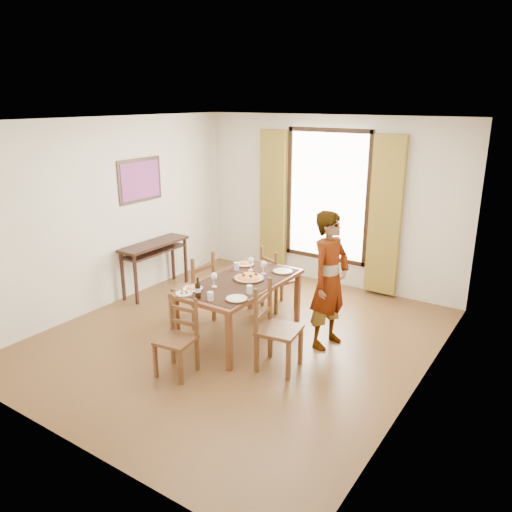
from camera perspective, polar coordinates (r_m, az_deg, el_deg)
The scene contains 22 objects.
ground at distance 6.50m, azimuth -1.99°, elevation -9.27°, with size 5.00×5.00×0.00m, color #4F3118.
room_shell at distance 6.07m, azimuth -1.47°, elevation 4.32°, with size 4.60×5.10×2.74m.
console_table at distance 7.91m, azimuth -11.54°, elevation 0.70°, with size 0.38×1.20×0.80m.
dining_table at distance 6.27m, azimuth -1.76°, elevation -3.42°, with size 0.90×1.68×0.76m.
chair_west at distance 6.78m, azimuth -6.92°, elevation -3.94°, with size 0.48×0.48×0.99m.
chair_north at distance 7.20m, azimuth 2.44°, elevation -2.79°, with size 0.54×0.54×0.92m.
chair_south at distance 5.62m, azimuth -8.98°, elevation -9.41°, with size 0.43×0.43×0.87m.
chair_east at distance 5.63m, azimuth 2.32°, elevation -8.47°, with size 0.50×0.50×1.00m.
man at distance 6.06m, azimuth 8.40°, elevation -2.76°, with size 0.50×0.68×1.69m, color #919399.
plate_sw at distance 6.00m, azimuth -7.26°, elevation -3.59°, with size 0.27×0.27×0.05m, color silver, non-canonical shape.
plate_se at distance 5.66m, azimuth -2.23°, elevation -4.75°, with size 0.27×0.27×0.05m, color silver, non-canonical shape.
plate_nw at distance 6.81m, azimuth -1.25°, elevation -0.82°, with size 0.27×0.27×0.05m, color silver, non-canonical shape.
plate_ne at distance 6.55m, azimuth 3.04°, elevation -1.62°, with size 0.27×0.27×0.05m, color silver, non-canonical shape.
pasta_platter at distance 6.27m, azimuth -0.81°, elevation -2.25°, with size 0.40×0.40×0.10m, color #DD451C, non-canonical shape.
caprese_plate at distance 5.88m, azimuth -8.22°, elevation -4.15°, with size 0.20×0.20×0.04m, color silver, non-canonical shape.
wine_glass_a at distance 6.03m, azimuth -4.81°, elevation -2.71°, with size 0.08×0.08×0.18m, color white, non-canonical shape.
wine_glass_b at distance 6.44m, azimuth 0.84°, elevation -1.30°, with size 0.08×0.08×0.18m, color white, non-canonical shape.
wine_glass_c at distance 6.58m, azimuth -0.61°, elevation -0.89°, with size 0.08×0.08×0.18m, color white, non-canonical shape.
tumbler_a at distance 5.82m, azimuth -0.74°, elevation -3.86°, with size 0.07×0.07×0.10m, color silver.
tumbler_b at distance 6.62m, azimuth -2.25°, elevation -1.17°, with size 0.07×0.07×0.10m, color silver.
tumbler_c at distance 5.66m, azimuth -5.23°, elevation -4.59°, with size 0.07×0.07×0.10m, color silver.
wine_bottle at distance 5.70m, azimuth -6.67°, elevation -3.65°, with size 0.07×0.07×0.25m, color black, non-canonical shape.
Camera 1 is at (3.39, -4.70, 2.94)m, focal length 35.00 mm.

